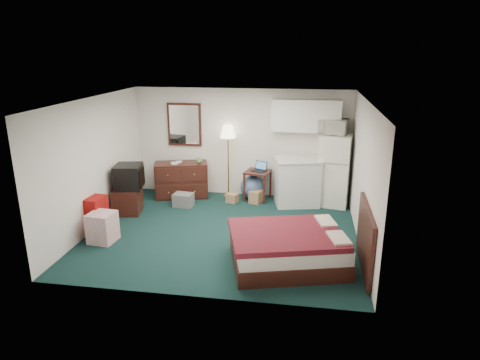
% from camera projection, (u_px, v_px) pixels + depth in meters
% --- Properties ---
extents(floor, '(5.00, 4.50, 0.01)m').
position_uv_depth(floor, '(224.00, 232.00, 8.18)').
color(floor, black).
rests_on(floor, ground).
extents(ceiling, '(5.00, 4.50, 0.01)m').
position_uv_depth(ceiling, '(222.00, 100.00, 7.44)').
color(ceiling, white).
rests_on(ceiling, walls).
extents(walls, '(5.01, 4.51, 2.50)m').
position_uv_depth(walls, '(223.00, 169.00, 7.81)').
color(walls, white).
rests_on(walls, floor).
extents(mirror, '(0.80, 0.06, 1.00)m').
position_uv_depth(mirror, '(185.00, 125.00, 9.99)').
color(mirror, white).
rests_on(mirror, walls).
extents(upper_cabinets, '(1.50, 0.35, 0.70)m').
position_uv_depth(upper_cabinets, '(306.00, 116.00, 9.34)').
color(upper_cabinets, white).
rests_on(upper_cabinets, walls).
extents(headboard, '(0.06, 1.56, 1.00)m').
position_uv_depth(headboard, '(365.00, 238.00, 6.61)').
color(headboard, '#371512').
rests_on(headboard, walls).
extents(dresser, '(1.31, 0.85, 0.82)m').
position_uv_depth(dresser, '(182.00, 180.00, 10.00)').
color(dresser, '#371512').
rests_on(dresser, floor).
extents(floor_lamp, '(0.38, 0.38, 1.70)m').
position_uv_depth(floor_lamp, '(228.00, 161.00, 9.91)').
color(floor_lamp, tan).
rests_on(floor_lamp, floor).
extents(desk, '(0.63, 0.63, 0.68)m').
position_uv_depth(desk, '(258.00, 185.00, 9.84)').
color(desk, '#371512').
rests_on(desk, floor).
extents(exercise_ball, '(0.60, 0.60, 0.54)m').
position_uv_depth(exercise_ball, '(252.00, 187.00, 9.90)').
color(exercise_ball, '#375075').
rests_on(exercise_ball, floor).
extents(kitchen_counter, '(1.06, 0.89, 1.02)m').
position_uv_depth(kitchen_counter, '(297.00, 182.00, 9.49)').
color(kitchen_counter, white).
rests_on(kitchen_counter, floor).
extents(fridge, '(0.77, 0.77, 1.59)m').
position_uv_depth(fridge, '(335.00, 170.00, 9.39)').
color(fridge, white).
rests_on(fridge, floor).
extents(bed, '(2.06, 1.79, 0.56)m').
position_uv_depth(bed, '(288.00, 249.00, 6.87)').
color(bed, '#45101B').
rests_on(bed, floor).
extents(tv_stand, '(0.64, 0.68, 0.55)m').
position_uv_depth(tv_stand, '(128.00, 200.00, 9.06)').
color(tv_stand, '#371512').
rests_on(tv_stand, floor).
extents(suitcase, '(0.31, 0.46, 0.70)m').
position_uv_depth(suitcase, '(97.00, 215.00, 8.06)').
color(suitcase, maroon).
rests_on(suitcase, floor).
extents(retail_box, '(0.48, 0.48, 0.55)m').
position_uv_depth(retail_box, '(102.00, 227.00, 7.71)').
color(retail_box, silver).
rests_on(retail_box, floor).
extents(file_bin, '(0.45, 0.35, 0.29)m').
position_uv_depth(file_bin, '(183.00, 200.00, 9.46)').
color(file_bin, slate).
rests_on(file_bin, floor).
extents(cardboard_box_a, '(0.29, 0.27, 0.20)m').
position_uv_depth(cardboard_box_a, '(232.00, 198.00, 9.71)').
color(cardboard_box_a, '#A2754D').
rests_on(cardboard_box_a, floor).
extents(cardboard_box_b, '(0.31, 0.34, 0.28)m').
position_uv_depth(cardboard_box_b, '(256.00, 197.00, 9.68)').
color(cardboard_box_b, '#A2754D').
rests_on(cardboard_box_b, floor).
extents(laptop, '(0.38, 0.35, 0.21)m').
position_uv_depth(laptop, '(259.00, 167.00, 9.70)').
color(laptop, black).
rests_on(laptop, desk).
extents(crt_tv, '(0.64, 0.68, 0.50)m').
position_uv_depth(crt_tv, '(129.00, 177.00, 8.91)').
color(crt_tv, black).
rests_on(crt_tv, tv_stand).
extents(microwave, '(0.66, 0.47, 0.40)m').
position_uv_depth(microwave, '(333.00, 125.00, 9.17)').
color(microwave, white).
rests_on(microwave, fridge).
extents(book_a, '(0.15, 0.09, 0.22)m').
position_uv_depth(book_a, '(171.00, 159.00, 9.76)').
color(book_a, '#A2754D').
rests_on(book_a, dresser).
extents(book_b, '(0.15, 0.02, 0.20)m').
position_uv_depth(book_b, '(175.00, 158.00, 9.88)').
color(book_b, '#A2754D').
rests_on(book_b, dresser).
extents(mug, '(0.14, 0.11, 0.13)m').
position_uv_depth(mug, '(199.00, 160.00, 9.83)').
color(mug, '#5F9C50').
rests_on(mug, dresser).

